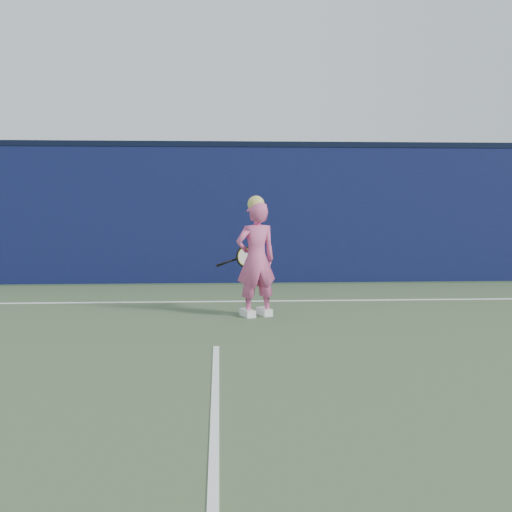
{
  "coord_description": "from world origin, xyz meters",
  "views": [
    {
      "loc": [
        0.04,
        -5.5,
        1.49
      ],
      "look_at": [
        0.51,
        2.78,
        0.79
      ],
      "focal_mm": 45.0,
      "sensor_mm": 36.0,
      "label": 1
    }
  ],
  "objects": [
    {
      "name": "ground",
      "position": [
        0.0,
        0.0,
        0.0
      ],
      "size": [
        80.0,
        80.0,
        0.0
      ],
      "primitive_type": "plane",
      "color": "#2C4329",
      "rests_on": "ground"
    },
    {
      "name": "wall_cap",
      "position": [
        0.0,
        6.5,
        2.55
      ],
      "size": [
        24.0,
        0.42,
        0.1
      ],
      "primitive_type": "cube",
      "color": "black",
      "rests_on": "backstop_wall"
    },
    {
      "name": "court_surface",
      "position": [
        0.0,
        -2.0,
        0.0
      ],
      "size": [
        11.0,
        16.0,
        0.01
      ],
      "primitive_type": "cube",
      "color": "#3F5434",
      "rests_on": "ground"
    },
    {
      "name": "court_lines",
      "position": [
        0.0,
        -0.33,
        0.01
      ],
      "size": [
        11.0,
        12.04,
        0.01
      ],
      "color": "white",
      "rests_on": "court_surface"
    },
    {
      "name": "backstop_wall",
      "position": [
        0.0,
        6.5,
        1.25
      ],
      "size": [
        24.0,
        0.4,
        2.5
      ],
      "primitive_type": "cube",
      "color": "#0C1638",
      "rests_on": "ground"
    },
    {
      "name": "player",
      "position": [
        0.51,
        2.78,
        0.76
      ],
      "size": [
        0.63,
        0.52,
        1.57
      ],
      "rotation": [
        0.0,
        0.0,
        3.49
      ],
      "color": "#D15187",
      "rests_on": "ground"
    },
    {
      "name": "racket",
      "position": [
        0.36,
        3.19,
        0.74
      ],
      "size": [
        0.53,
        0.24,
        0.3
      ],
      "rotation": [
        0.0,
        0.0,
        0.28
      ],
      "color": "black",
      "rests_on": "ground"
    }
  ]
}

